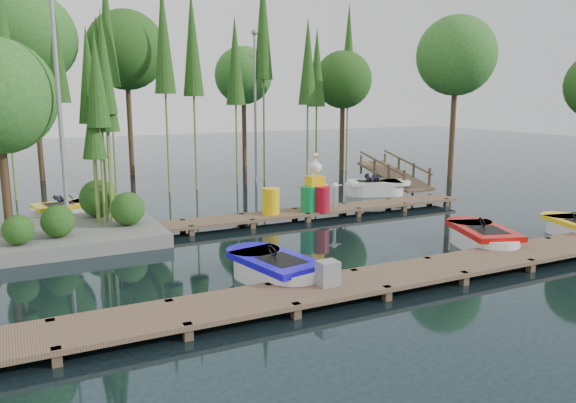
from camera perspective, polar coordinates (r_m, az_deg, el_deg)
name	(u,v)px	position (r m, az deg, el deg)	size (l,w,h in m)	color
ground_plane	(280,243)	(16.34, -0.78, -4.24)	(90.00, 90.00, 0.00)	#1D2F36
near_dock	(370,281)	(12.55, 8.31, -7.96)	(18.00, 1.50, 0.50)	brown
far_dock	(275,216)	(18.90, -1.37, -1.44)	(15.00, 1.20, 0.50)	brown
island	(28,133)	(17.53, -24.88, 6.36)	(6.20, 4.20, 6.75)	slate
tree_screen	(126,49)	(25.33, -16.10, 14.68)	(34.42, 18.53, 10.31)	#46311E
lamp_island	(58,94)	(16.75, -22.30, 10.08)	(0.30, 0.30, 7.25)	gray
lamp_rear	(255,94)	(27.44, -3.36, 10.87)	(0.30, 0.30, 7.25)	gray
ramp	(394,175)	(26.34, 10.74, 2.69)	(1.50, 3.94, 1.49)	brown
boat_blue	(275,271)	(12.96, -1.37, -7.03)	(1.81, 3.04, 0.96)	white
boat_red	(483,239)	(16.63, 19.16, -3.60)	(2.13, 3.11, 0.96)	white
boat_yellow_near	(576,229)	(19.08, 27.24, -2.51)	(1.69, 2.67, 0.83)	white
boat_yellow_far	(67,210)	(20.96, -21.56, -0.85)	(2.78, 1.68, 1.30)	white
boat_white_far	(375,188)	(24.32, 8.86, 1.38)	(3.10, 2.25, 1.34)	white
utility_cabinet	(328,273)	(11.89, 4.07, -7.28)	(0.43, 0.36, 0.53)	gray
yellow_barrel	(271,201)	(18.74, -1.76, 0.04)	(0.58, 0.58, 0.88)	yellow
drum_cluster	(316,194)	(19.32, 2.89, 0.80)	(1.15, 1.06, 1.99)	#0E803A
seagull_post	(335,191)	(19.87, 4.80, 1.11)	(0.55, 0.30, 0.89)	gray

